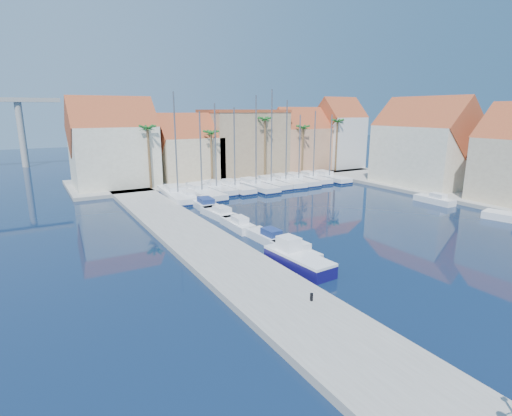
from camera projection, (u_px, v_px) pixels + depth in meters
The scene contains 35 objects.
ground at pixel (405, 286), 27.68m from camera, with size 260.00×260.00×0.00m, color #081931.
quay_west at pixel (208, 248), 34.61m from camera, with size 6.00×77.00×0.50m, color gray.
shore_north at pixel (229, 176), 72.86m from camera, with size 54.00×16.00×0.50m, color gray.
shore_east at pixel (475, 196), 55.76m from camera, with size 12.00×60.00×0.50m, color gray.
bollard at pixel (311, 297), 24.40m from camera, with size 0.19×0.19×0.49m, color black.
fishing_boat at pixel (297, 259), 30.79m from camera, with size 2.58×6.40×2.19m.
motorboat_west_0 at pixel (295, 251), 33.11m from camera, with size 2.01×5.25×1.40m.
motorboat_west_1 at pixel (268, 237), 36.72m from camera, with size 1.95×5.46×1.40m.
motorboat_west_2 at pixel (238, 224), 40.95m from camera, with size 1.82×5.35×1.40m.
motorboat_west_3 at pixel (220, 213), 45.12m from camera, with size 2.36×6.13×1.40m.
motorboat_west_4 at pixel (204, 204), 49.76m from camera, with size 2.65×7.00×1.40m.
motorboat_west_5 at pixel (188, 197), 53.90m from camera, with size 2.28×6.43×1.40m.
motorboat_west_6 at pixel (179, 191), 57.44m from camera, with size 2.68×7.15×1.40m.
motorboat_east_1 at pixel (435, 199), 52.23m from camera, with size 1.70×5.29×1.40m.
sailboat_0 at pixel (177, 194), 55.27m from camera, with size 3.98×11.93×14.23m.
sailboat_1 at pixel (200, 192), 56.78m from camera, with size 3.60×11.50×11.73m.
sailboat_2 at pixel (215, 188), 59.31m from camera, with size 3.10×9.68×12.86m.
sailboat_3 at pixel (233, 187), 60.12m from camera, with size 3.08×9.57×12.28m.
sailboat_4 at pixel (254, 186), 61.45m from camera, with size 3.32×10.66×13.99m.
sailboat_5 at pixel (269, 183), 63.33m from camera, with size 2.63×9.32×14.94m.
sailboat_6 at pixel (284, 181), 65.17m from camera, with size 3.31×10.31×13.41m.
sailboat_7 at pixel (297, 180), 66.56m from camera, with size 2.71×9.95×11.18m.
sailboat_8 at pixel (311, 178), 68.27m from camera, with size 3.20×9.40×11.81m.
sailboat_9 at pixel (327, 177), 69.22m from camera, with size 2.64×9.89×11.19m.
building_0 at pixel (114, 146), 60.83m from camera, with size 12.30×9.00×13.50m.
building_1 at pixel (188, 151), 66.94m from camera, with size 10.30×8.00×11.00m.
building_2 at pixel (243, 142), 72.89m from camera, with size 14.20×10.20×11.50m.
building_3 at pixel (300, 142), 77.96m from camera, with size 10.30×8.00×12.00m.
building_4 at pixel (339, 135), 81.22m from camera, with size 8.30×8.00×14.00m.
building_6 at pixel (424, 146), 61.84m from camera, with size 9.00×14.30×13.50m.
palm_0 at pixel (148, 130), 57.95m from camera, with size 2.60×2.60×10.15m.
palm_1 at pixel (211, 135), 63.03m from camera, with size 2.60×2.60×9.15m.
palm_2 at pixel (265, 122), 67.43m from camera, with size 2.60×2.60×11.15m.
palm_3 at pixel (303, 129), 71.64m from camera, with size 2.60×2.60×9.65m.
palm_4 at pixel (337, 123), 75.30m from camera, with size 2.60×2.60×10.65m.
Camera 1 is at (-21.78, -16.99, 11.85)m, focal length 28.00 mm.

